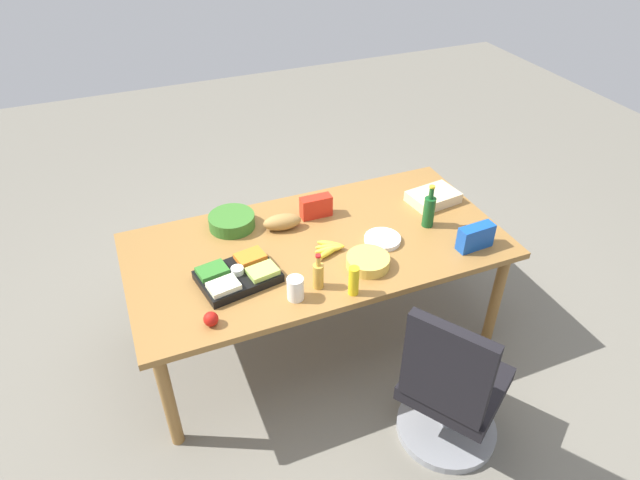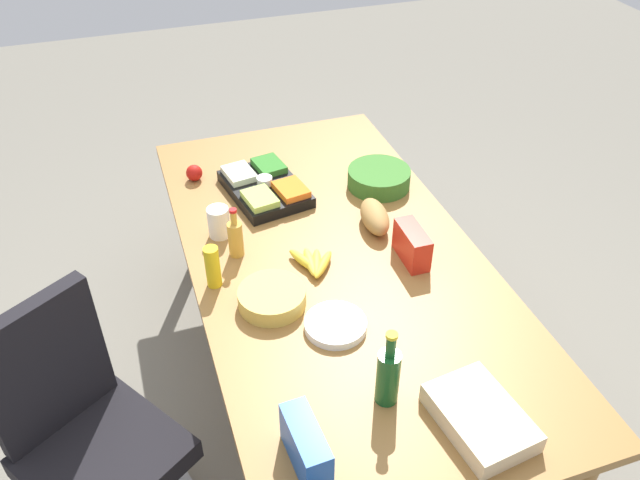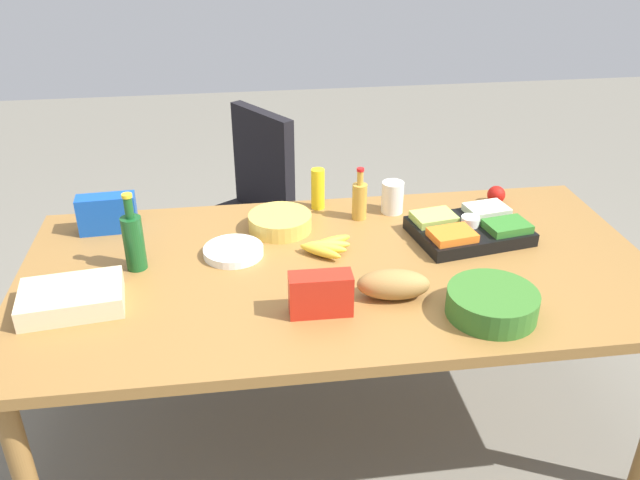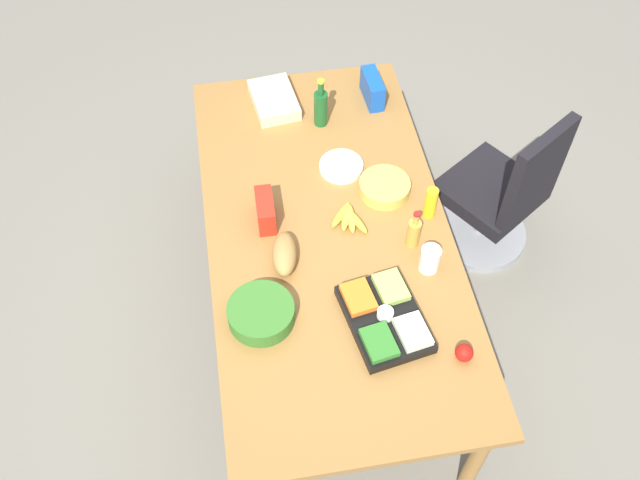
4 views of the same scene
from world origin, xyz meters
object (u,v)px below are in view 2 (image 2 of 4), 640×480
at_px(sheet_cake, 480,417).
at_px(mustard_bottle, 213,267).
at_px(wine_bottle, 388,375).
at_px(chip_bowl, 272,298).
at_px(salad_bowl, 379,178).
at_px(bread_loaf, 375,217).
at_px(conference_table, 335,269).
at_px(dressing_bottle, 235,237).
at_px(chip_bag_red, 412,245).
at_px(banana_bunch, 313,263).
at_px(chip_bag_blue, 306,447).
at_px(apple_red, 194,173).
at_px(paper_plate_stack, 335,325).
at_px(office_chair, 96,455).
at_px(veggie_tray, 265,187).
at_px(mayo_jar, 219,222).

distance_m(sheet_cake, mustard_bottle, 1.08).
height_order(wine_bottle, chip_bowl, wine_bottle).
distance_m(salad_bowl, bread_loaf, 0.32).
xyz_separation_m(conference_table, chip_bowl, (-0.18, 0.31, 0.10)).
relative_size(wine_bottle, chip_bowl, 1.16).
xyz_separation_m(dressing_bottle, salad_bowl, (0.28, -0.73, -0.04)).
distance_m(chip_bag_red, banana_bunch, 0.39).
xyz_separation_m(chip_bag_blue, bread_loaf, (0.99, -0.62, -0.02)).
bearing_deg(apple_red, paper_plate_stack, -164.99).
distance_m(chip_bowl, bread_loaf, 0.63).
xyz_separation_m(banana_bunch, apple_red, (0.78, 0.33, 0.01)).
xyz_separation_m(sheet_cake, salad_bowl, (1.32, -0.22, 0.01)).
relative_size(office_chair, bread_loaf, 4.14).
distance_m(veggie_tray, dressing_bottle, 0.45).
relative_size(dressing_bottle, salad_bowl, 0.76).
relative_size(apple_red, mayo_jar, 0.57).
bearing_deg(bread_loaf, wine_bottle, 160.03).
bearing_deg(banana_bunch, dressing_bottle, 56.11).
relative_size(wine_bottle, banana_bunch, 1.37).
relative_size(paper_plate_stack, chip_bowl, 0.89).
xyz_separation_m(chip_bag_blue, veggie_tray, (1.38, -0.24, -0.04)).
bearing_deg(office_chair, bread_loaf, -68.91).
bearing_deg(sheet_cake, mayo_jar, 24.86).
bearing_deg(office_chair, paper_plate_stack, -92.15).
height_order(office_chair, sheet_cake, office_chair).
height_order(chip_bag_blue, sheet_cake, chip_bag_blue).
bearing_deg(office_chair, wine_bottle, -111.79).
xyz_separation_m(office_chair, veggie_tray, (0.87, -0.87, 0.42)).
bearing_deg(conference_table, paper_plate_stack, 160.45).
height_order(chip_bowl, chip_bag_red, chip_bag_red).
relative_size(chip_bag_red, salad_bowl, 0.70).
xyz_separation_m(sheet_cake, mustard_bottle, (0.88, 0.63, 0.05)).
bearing_deg(sheet_cake, salad_bowl, -9.61).
bearing_deg(apple_red, office_chair, 151.53).
bearing_deg(chip_bowl, dressing_bottle, 9.95).
bearing_deg(mayo_jar, dressing_bottle, -165.08).
xyz_separation_m(chip_bag_blue, mustard_bottle, (0.84, 0.10, 0.01)).
distance_m(mayo_jar, mustard_bottle, 0.31).
relative_size(dressing_bottle, bread_loaf, 0.91).
relative_size(apple_red, mustard_bottle, 0.44).
relative_size(office_chair, banana_bunch, 4.72).
relative_size(chip_bag_red, mustard_bottle, 1.16).
distance_m(chip_bag_blue, dressing_bottle, 0.99).
xyz_separation_m(conference_table, salad_bowl, (0.43, -0.36, 0.11)).
distance_m(chip_bag_blue, chip_bag_red, 1.00).
bearing_deg(apple_red, conference_table, -150.00).
relative_size(office_chair, chip_bag_red, 4.97).
bearing_deg(sheet_cake, veggie_tray, 11.49).
distance_m(office_chair, dressing_bottle, 0.94).
xyz_separation_m(chip_bag_red, mayo_jar, (0.39, 0.69, -0.00)).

